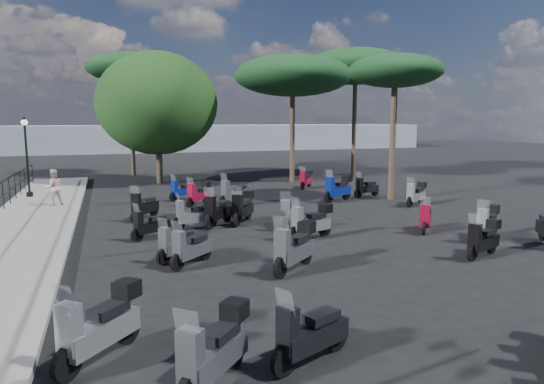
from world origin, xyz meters
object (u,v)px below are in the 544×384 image
object	(u,v)px
pedestrian_far	(54,187)
scooter_10	(182,191)
scooter_6	(294,249)
scooter_12	(311,223)
scooter_3	(193,216)
scooter_9	(218,212)
scooter_17	(483,240)
scooter_0	(214,352)
scooter_26	(366,188)
pine_2	(129,68)
scooter_15	(198,194)
broadleaf_tree	(157,104)
scooter_13	(243,208)
scooter_23	(487,224)
scooter_19	(286,215)
scooter_1	(100,327)
scooter_8	(151,226)
scooter_14	(234,194)
scooter_5	(310,335)
scooter_2	(191,249)
scooter_21	(306,180)
lamp_post_2	(27,152)
scooter_20	(338,189)
pine_3	(395,72)
scooter_18	(426,219)
scooter_25	(416,194)
pine_1	(356,67)
scooter_7	(177,244)
pine_0	(293,76)

from	to	relation	value
pedestrian_far	scooter_10	world-z (taller)	pedestrian_far
scooter_6	scooter_12	size ratio (longest dim) A/B	0.91
scooter_3	scooter_10	xyz separation A→B (m)	(0.53, 6.07, -0.02)
scooter_9	scooter_17	xyz separation A→B (m)	(5.88, -6.07, -0.02)
scooter_0	scooter_26	world-z (taller)	scooter_0
scooter_26	pine_2	distance (m)	17.69
scooter_15	broadleaf_tree	world-z (taller)	broadleaf_tree
scooter_13	scooter_26	xyz separation A→B (m)	(7.10, 3.73, -0.10)
scooter_23	scooter_19	bearing A→B (deg)	23.92
pedestrian_far	scooter_23	world-z (taller)	pedestrian_far
scooter_13	scooter_19	size ratio (longest dim) A/B	0.97
scooter_1	broadleaf_tree	bearing A→B (deg)	-55.51
scooter_8	scooter_14	xyz separation A→B (m)	(3.91, 4.90, 0.09)
scooter_5	scooter_9	xyz separation A→B (m)	(0.78, 9.85, 0.05)
scooter_13	scooter_12	bearing A→B (deg)	148.80
scooter_9	scooter_15	distance (m)	4.34
scooter_6	scooter_13	size ratio (longest dim) A/B	0.97
scooter_23	pedestrian_far	bearing A→B (deg)	19.75
scooter_2	scooter_9	xyz separation A→B (m)	(1.65, 4.31, 0.07)
scooter_10	scooter_21	distance (m)	7.07
lamp_post_2	scooter_1	distance (m)	17.37
scooter_23	scooter_20	bearing A→B (deg)	-24.70
pine_3	scooter_18	bearing A→B (deg)	-112.77
scooter_15	scooter_17	xyz separation A→B (m)	(5.76, -10.41, 0.00)
scooter_1	scooter_25	bearing A→B (deg)	-99.03
lamp_post_2	scooter_19	world-z (taller)	lamp_post_2
scooter_15	pine_3	xyz separation A→B (m)	(8.73, -1.29, 5.29)
pine_1	scooter_5	bearing A→B (deg)	-119.70
scooter_13	scooter_19	distance (m)	1.77
scooter_7	scooter_19	xyz separation A→B (m)	(4.01, 2.58, 0.05)
scooter_8	lamp_post_2	bearing A→B (deg)	-3.43
scooter_8	scooter_19	bearing A→B (deg)	-119.20
scooter_10	broadleaf_tree	distance (m)	7.70
scooter_20	scooter_26	world-z (taller)	scooter_20
lamp_post_2	scooter_5	size ratio (longest dim) A/B	2.35
scooter_13	scooter_1	bearing A→B (deg)	96.27
scooter_7	scooter_25	xyz separation A→B (m)	(10.86, 4.97, 0.05)
scooter_17	scooter_21	distance (m)	13.71
scooter_13	scooter_21	xyz separation A→B (m)	(5.56, 7.41, -0.08)
scooter_2	pine_0	size ratio (longest dim) A/B	0.17
scooter_14	scooter_15	world-z (taller)	scooter_14
pine_0	scooter_18	bearing A→B (deg)	-91.94
scooter_0	scooter_23	world-z (taller)	scooter_0
pedestrian_far	pine_0	world-z (taller)	pine_0
scooter_5	scooter_14	bearing A→B (deg)	-33.57
scooter_5	scooter_21	size ratio (longest dim) A/B	1.25
pedestrian_far	scooter_7	distance (m)	9.88
scooter_1	scooter_10	distance (m)	15.03
scooter_6	scooter_13	xyz separation A→B (m)	(0.30, 5.76, -0.02)
scooter_19	pine_3	distance (m)	9.54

